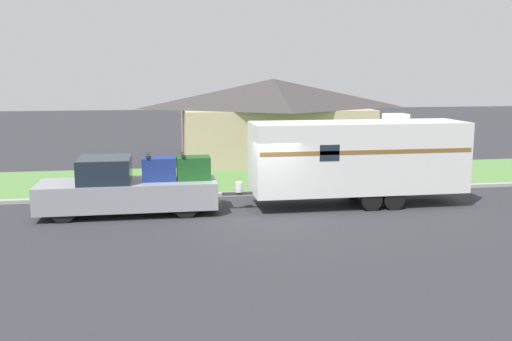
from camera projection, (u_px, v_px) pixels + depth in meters
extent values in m
plane|color=#2D2D33|center=(266.00, 218.00, 19.22)|extent=(120.00, 120.00, 0.00)
cube|color=#999993|center=(249.00, 193.00, 22.85)|extent=(80.00, 0.30, 0.14)
cube|color=#568442|center=(237.00, 178.00, 26.41)|extent=(80.00, 7.00, 0.03)
cube|color=tan|center=(273.00, 134.00, 31.88)|extent=(9.96, 6.31, 2.94)
pyramid|color=#3D3838|center=(273.00, 93.00, 31.50)|extent=(10.75, 6.81, 1.60)
cube|color=#4C3828|center=(285.00, 149.00, 28.92)|extent=(1.00, 0.06, 2.10)
cylinder|color=black|center=(63.00, 209.00, 18.60)|extent=(0.89, 0.28, 0.89)
cylinder|color=black|center=(71.00, 198.00, 20.27)|extent=(0.89, 0.28, 0.89)
cylinder|color=black|center=(186.00, 205.00, 19.25)|extent=(0.89, 0.28, 0.89)
cylinder|color=black|center=(184.00, 194.00, 20.92)|extent=(0.89, 0.28, 0.89)
cube|color=gray|center=(88.00, 195.00, 19.51)|extent=(3.34, 2.08, 0.91)
cube|color=#19232D|center=(105.00, 170.00, 19.46)|extent=(1.74, 1.91, 0.84)
cube|color=gray|center=(177.00, 192.00, 20.00)|extent=(2.71, 2.08, 0.91)
cube|color=#333333|center=(217.00, 200.00, 20.29)|extent=(0.12, 1.87, 0.20)
cube|color=navy|center=(159.00, 169.00, 19.76)|extent=(1.15, 0.87, 0.80)
cube|color=black|center=(148.00, 155.00, 19.62)|extent=(0.10, 0.96, 0.08)
cube|color=#194C1E|center=(194.00, 168.00, 19.95)|extent=(1.15, 0.87, 0.80)
cube|color=black|center=(183.00, 155.00, 19.81)|extent=(0.10, 0.96, 0.08)
cylinder|color=black|center=(371.00, 200.00, 20.23)|extent=(0.76, 0.22, 0.76)
cylinder|color=black|center=(353.00, 189.00, 22.10)|extent=(0.76, 0.22, 0.76)
cylinder|color=black|center=(394.00, 199.00, 20.36)|extent=(0.76, 0.22, 0.76)
cylinder|color=black|center=(374.00, 189.00, 22.24)|extent=(0.76, 0.22, 0.76)
cube|color=silver|center=(358.00, 157.00, 20.89)|extent=(7.85, 2.21, 2.55)
cube|color=brown|center=(369.00, 152.00, 19.76)|extent=(7.69, 0.01, 0.14)
cube|color=#383838|center=(237.00, 193.00, 20.37)|extent=(1.08, 0.12, 0.10)
cylinder|color=silver|center=(239.00, 187.00, 20.34)|extent=(0.28, 0.28, 0.36)
cube|color=silver|center=(396.00, 118.00, 20.88)|extent=(0.80, 0.68, 0.28)
cube|color=#19232D|center=(330.00, 153.00, 19.53)|extent=(0.70, 0.01, 0.56)
cylinder|color=brown|center=(189.00, 180.00, 23.07)|extent=(0.09, 0.09, 1.11)
cube|color=silver|center=(189.00, 164.00, 22.96)|extent=(0.48, 0.20, 0.22)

